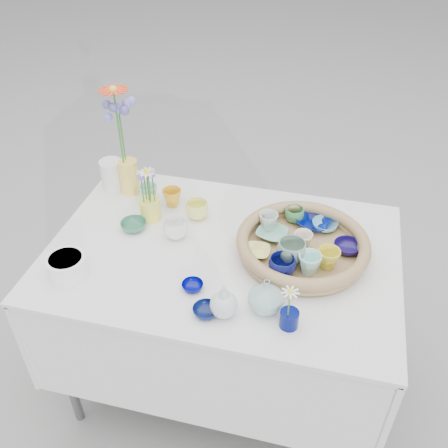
% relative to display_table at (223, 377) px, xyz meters
% --- Properties ---
extents(ground, '(80.00, 80.00, 0.00)m').
position_rel_display_table_xyz_m(ground, '(0.00, 0.00, 0.00)').
color(ground, gray).
extents(display_table, '(1.26, 0.86, 0.77)m').
position_rel_display_table_xyz_m(display_table, '(0.00, 0.00, 0.00)').
color(display_table, white).
rests_on(display_table, ground).
extents(wicker_tray, '(0.47, 0.47, 0.08)m').
position_rel_display_table_xyz_m(wicker_tray, '(0.28, 0.05, 0.80)').
color(wicker_tray, brown).
rests_on(wicker_tray, display_table).
extents(tray_ceramic_0, '(0.15, 0.15, 0.03)m').
position_rel_display_table_xyz_m(tray_ceramic_0, '(0.31, 0.20, 0.80)').
color(tray_ceramic_0, '#021170').
rests_on(tray_ceramic_0, wicker_tray).
extents(tray_ceramic_1, '(0.12, 0.12, 0.03)m').
position_rel_display_table_xyz_m(tray_ceramic_1, '(0.44, 0.08, 0.80)').
color(tray_ceramic_1, '#130A4D').
rests_on(tray_ceramic_1, wicker_tray).
extents(tray_ceramic_2, '(0.09, 0.09, 0.07)m').
position_rel_display_table_xyz_m(tray_ceramic_2, '(0.37, -0.02, 0.82)').
color(tray_ceramic_2, yellow).
rests_on(tray_ceramic_2, wicker_tray).
extents(tray_ceramic_3, '(0.13, 0.13, 0.03)m').
position_rel_display_table_xyz_m(tray_ceramic_3, '(0.25, 0.02, 0.80)').
color(tray_ceramic_3, '#467055').
rests_on(tray_ceramic_3, wicker_tray).
extents(tray_ceramic_4, '(0.13, 0.13, 0.08)m').
position_rel_display_table_xyz_m(tray_ceramic_4, '(0.25, -0.02, 0.82)').
color(tray_ceramic_4, gray).
rests_on(tray_ceramic_4, wicker_tray).
extents(tray_ceramic_5, '(0.14, 0.14, 0.03)m').
position_rel_display_table_xyz_m(tray_ceramic_5, '(0.16, 0.10, 0.80)').
color(tray_ceramic_5, '#80C0A7').
rests_on(tray_ceramic_5, wicker_tray).
extents(tray_ceramic_6, '(0.09, 0.09, 0.07)m').
position_rel_display_table_xyz_m(tray_ceramic_6, '(0.14, 0.14, 0.82)').
color(tray_ceramic_6, silver).
rests_on(tray_ceramic_6, wicker_tray).
extents(tray_ceramic_7, '(0.07, 0.07, 0.06)m').
position_rel_display_table_xyz_m(tray_ceramic_7, '(0.28, 0.06, 0.81)').
color(tray_ceramic_7, '#EEDEC8').
rests_on(tray_ceramic_7, wicker_tray).
extents(tray_ceramic_8, '(0.10, 0.10, 0.03)m').
position_rel_display_table_xyz_m(tray_ceramic_8, '(0.35, 0.20, 0.80)').
color(tray_ceramic_8, '#6ABCD4').
rests_on(tray_ceramic_8, wicker_tray).
extents(tray_ceramic_9, '(0.11, 0.11, 0.07)m').
position_rel_display_table_xyz_m(tray_ceramic_9, '(0.23, -0.09, 0.82)').
color(tray_ceramic_9, '#090E4D').
rests_on(tray_ceramic_9, wicker_tray).
extents(tray_ceramic_10, '(0.10, 0.10, 0.02)m').
position_rel_display_table_xyz_m(tray_ceramic_10, '(0.13, -0.01, 0.79)').
color(tray_ceramic_10, '#E6E873').
rests_on(tray_ceramic_10, wicker_tray).
extents(tray_ceramic_11, '(0.09, 0.09, 0.07)m').
position_rel_display_table_xyz_m(tray_ceramic_11, '(0.31, -0.06, 0.82)').
color(tray_ceramic_11, '#A6EEE2').
rests_on(tray_ceramic_11, wicker_tray).
extents(tray_ceramic_12, '(0.09, 0.09, 0.06)m').
position_rel_display_table_xyz_m(tray_ceramic_12, '(0.23, 0.21, 0.81)').
color(tray_ceramic_12, '#418C52').
rests_on(tray_ceramic_12, wicker_tray).
extents(loose_ceramic_0, '(0.10, 0.10, 0.07)m').
position_rel_display_table_xyz_m(loose_ceramic_0, '(-0.27, 0.23, 0.80)').
color(loose_ceramic_0, gold).
rests_on(loose_ceramic_0, display_table).
extents(loose_ceramic_1, '(0.11, 0.11, 0.07)m').
position_rel_display_table_xyz_m(loose_ceramic_1, '(-0.15, 0.17, 0.80)').
color(loose_ceramic_1, '#F1F473').
rests_on(loose_ceramic_1, display_table).
extents(loose_ceramic_2, '(0.12, 0.12, 0.03)m').
position_rel_display_table_xyz_m(loose_ceramic_2, '(-0.36, 0.04, 0.78)').
color(loose_ceramic_2, '#327253').
rests_on(loose_ceramic_2, display_table).
extents(loose_ceramic_3, '(0.09, 0.09, 0.07)m').
position_rel_display_table_xyz_m(loose_ceramic_3, '(-0.19, 0.03, 0.80)').
color(loose_ceramic_3, white).
rests_on(loose_ceramic_3, display_table).
extents(loose_ceramic_4, '(0.09, 0.09, 0.02)m').
position_rel_display_table_xyz_m(loose_ceramic_4, '(-0.05, -0.21, 0.78)').
color(loose_ceramic_4, '#000376').
rests_on(loose_ceramic_4, display_table).
extents(loose_ceramic_5, '(0.09, 0.09, 0.07)m').
position_rel_display_table_xyz_m(loose_ceramic_5, '(-0.37, 0.23, 0.80)').
color(loose_ceramic_5, '#97CABB').
rests_on(loose_ceramic_5, display_table).
extents(loose_ceramic_6, '(0.11, 0.11, 0.03)m').
position_rel_display_table_xyz_m(loose_ceramic_6, '(0.02, -0.31, 0.78)').
color(loose_ceramic_6, '#081348').
rests_on(loose_ceramic_6, display_table).
extents(fluted_bowl, '(0.14, 0.14, 0.07)m').
position_rel_display_table_xyz_m(fluted_bowl, '(-0.48, -0.25, 0.80)').
color(fluted_bowl, white).
rests_on(fluted_bowl, display_table).
extents(bud_vase_paleblue, '(0.12, 0.12, 0.13)m').
position_rel_display_table_xyz_m(bud_vase_paleblue, '(0.08, -0.30, 0.83)').
color(bud_vase_paleblue, silver).
rests_on(bud_vase_paleblue, display_table).
extents(bud_vase_seafoam, '(0.13, 0.13, 0.12)m').
position_rel_display_table_xyz_m(bud_vase_seafoam, '(0.20, -0.24, 0.82)').
color(bud_vase_seafoam, '#90B4B1').
rests_on(bud_vase_seafoam, display_table).
extents(bud_vase_cobalt, '(0.07, 0.07, 0.06)m').
position_rel_display_table_xyz_m(bud_vase_cobalt, '(0.28, -0.29, 0.79)').
color(bud_vase_cobalt, '#010A56').
rests_on(bud_vase_cobalt, display_table).
extents(single_daisy, '(0.07, 0.07, 0.12)m').
position_rel_display_table_xyz_m(single_daisy, '(0.28, -0.31, 0.87)').
color(single_daisy, white).
rests_on(single_daisy, bud_vase_cobalt).
extents(tall_vase_yellow, '(0.10, 0.10, 0.15)m').
position_rel_display_table_xyz_m(tall_vase_yellow, '(-0.47, 0.28, 0.84)').
color(tall_vase_yellow, '#FFD554').
rests_on(tall_vase_yellow, display_table).
extents(gerbera, '(0.15, 0.15, 0.33)m').
position_rel_display_table_xyz_m(gerbera, '(-0.48, 0.26, 1.07)').
color(gerbera, '#FF421C').
rests_on(gerbera, tall_vase_yellow).
extents(hydrangea, '(0.11, 0.11, 0.30)m').
position_rel_display_table_xyz_m(hydrangea, '(-0.48, 0.29, 1.02)').
color(hydrangea, '#5553A3').
rests_on(hydrangea, tall_vase_yellow).
extents(white_pitcher, '(0.14, 0.10, 0.13)m').
position_rel_display_table_xyz_m(white_pitcher, '(-0.55, 0.29, 0.83)').
color(white_pitcher, silver).
rests_on(white_pitcher, display_table).
extents(daisy_cup, '(0.10, 0.10, 0.09)m').
position_rel_display_table_xyz_m(daisy_cup, '(-0.32, 0.12, 0.81)').
color(daisy_cup, '#E7E24C').
rests_on(daisy_cup, display_table).
extents(daisy_posy, '(0.08, 0.08, 0.16)m').
position_rel_display_table_xyz_m(daisy_posy, '(-0.31, 0.12, 0.93)').
color(daisy_posy, white).
rests_on(daisy_posy, daisy_cup).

